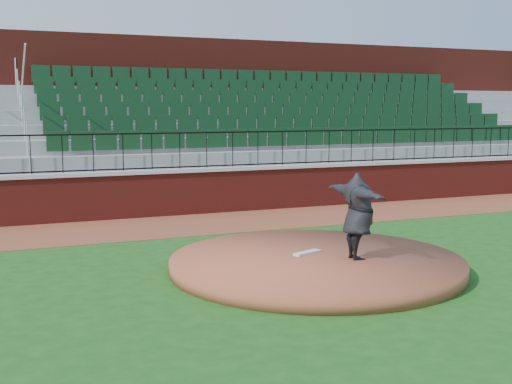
# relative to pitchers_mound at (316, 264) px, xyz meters

# --- Properties ---
(ground) EXTENTS (90.00, 90.00, 0.00)m
(ground) POSITION_rel_pitchers_mound_xyz_m (-0.53, 0.13, -0.12)
(ground) COLOR #174814
(ground) RESTS_ON ground
(warning_track) EXTENTS (34.00, 3.20, 0.01)m
(warning_track) POSITION_rel_pitchers_mound_xyz_m (-0.53, 5.53, -0.12)
(warning_track) COLOR brown
(warning_track) RESTS_ON ground
(field_wall) EXTENTS (34.00, 0.35, 1.20)m
(field_wall) POSITION_rel_pitchers_mound_xyz_m (-0.53, 7.13, 0.47)
(field_wall) COLOR maroon
(field_wall) RESTS_ON ground
(wall_cap) EXTENTS (34.00, 0.45, 0.10)m
(wall_cap) POSITION_rel_pitchers_mound_xyz_m (-0.53, 7.13, 1.12)
(wall_cap) COLOR #B7B7B7
(wall_cap) RESTS_ON field_wall
(wall_railing) EXTENTS (34.00, 0.05, 1.00)m
(wall_railing) POSITION_rel_pitchers_mound_xyz_m (-0.53, 7.13, 1.67)
(wall_railing) COLOR black
(wall_railing) RESTS_ON wall_cap
(seating_stands) EXTENTS (34.00, 5.10, 4.60)m
(seating_stands) POSITION_rel_pitchers_mound_xyz_m (-0.53, 9.85, 2.18)
(seating_stands) COLOR gray
(seating_stands) RESTS_ON ground
(concourse_wall) EXTENTS (34.00, 0.50, 5.50)m
(concourse_wall) POSITION_rel_pitchers_mound_xyz_m (-0.53, 12.65, 2.62)
(concourse_wall) COLOR maroon
(concourse_wall) RESTS_ON ground
(pitchers_mound) EXTENTS (5.43, 5.43, 0.25)m
(pitchers_mound) POSITION_rel_pitchers_mound_xyz_m (0.00, 0.00, 0.00)
(pitchers_mound) COLOR brown
(pitchers_mound) RESTS_ON ground
(pitching_rubber) EXTENTS (0.65, 0.37, 0.04)m
(pitching_rubber) POSITION_rel_pitchers_mound_xyz_m (-0.02, 0.31, 0.15)
(pitching_rubber) COLOR silver
(pitching_rubber) RESTS_ON pitchers_mound
(pitcher) EXTENTS (0.61, 1.98, 1.59)m
(pitcher) POSITION_rel_pitchers_mound_xyz_m (0.61, -0.43, 0.92)
(pitcher) COLOR black
(pitcher) RESTS_ON pitchers_mound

